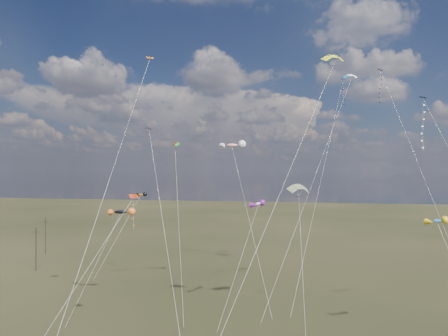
% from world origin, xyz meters
% --- Properties ---
extents(utility_pole_near, '(1.40, 0.20, 8.00)m').
position_xyz_m(utility_pole_near, '(-38.00, 30.00, 4.09)').
color(utility_pole_near, black).
rests_on(utility_pole_near, ground).
extents(utility_pole_far, '(1.40, 0.20, 8.00)m').
position_xyz_m(utility_pole_far, '(-46.00, 44.00, 4.09)').
color(utility_pole_far, black).
rests_on(utility_pole_far, ground).
extents(diamond_black_high, '(8.71, 18.50, 35.03)m').
position_xyz_m(diamond_black_high, '(23.41, 30.56, 30.05)').
color(diamond_black_high, black).
rests_on(diamond_black_high, ground).
extents(diamond_navy_tall, '(9.02, 20.36, 34.47)m').
position_xyz_m(diamond_navy_tall, '(16.78, 33.29, 29.60)').
color(diamond_navy_tall, '#0F1A45').
rests_on(diamond_navy_tall, ground).
extents(diamond_black_mid, '(8.82, 12.26, 24.22)m').
position_xyz_m(diamond_black_mid, '(-6.35, 9.04, 17.41)').
color(diamond_black_mid, black).
rests_on(diamond_black_mid, ground).
extents(diamond_red_low, '(6.73, 12.32, 15.94)m').
position_xyz_m(diamond_red_low, '(-8.47, 5.73, 13.25)').
color(diamond_red_low, '#BB2D0E').
rests_on(diamond_red_low, ground).
extents(diamond_navy_right, '(6.30, 19.35, 26.98)m').
position_xyz_m(diamond_navy_right, '(24.17, 11.18, 22.64)').
color(diamond_navy_right, '#0F1E4A').
rests_on(diamond_navy_right, ground).
extents(diamond_orange_center, '(1.51, 25.41, 32.86)m').
position_xyz_m(diamond_orange_center, '(-7.63, 2.84, 22.30)').
color(diamond_orange_center, '#C56205').
rests_on(diamond_orange_center, ground).
extents(parafoil_yellow, '(13.38, 16.07, 32.00)m').
position_xyz_m(parafoil_yellow, '(13.94, 9.80, 31.19)').
color(parafoil_yellow, '#F6F61B').
rests_on(parafoil_yellow, ground).
extents(parafoil_blue_white, '(14.50, 24.73, 35.89)m').
position_xyz_m(parafoil_blue_white, '(18.69, 36.43, 35.01)').
color(parafoil_blue_white, blue).
rests_on(parafoil_blue_white, ground).
extents(parafoil_striped, '(3.23, 10.26, 17.29)m').
position_xyz_m(parafoil_striped, '(10.13, 17.62, 16.51)').
color(parafoil_striped, '#D0C703').
rests_on(parafoil_striped, ground).
extents(parafoil_tricolor, '(7.75, 17.76, 23.58)m').
position_xyz_m(parafoil_tricolor, '(-9.67, 25.95, 22.87)').
color(parafoil_tricolor, '#D7BA06').
rests_on(parafoil_tricolor, ground).
extents(novelty_black_orange, '(3.94, 11.47, 13.31)m').
position_xyz_m(novelty_black_orange, '(-14.92, 17.12, 12.71)').
color(novelty_black_orange, black).
rests_on(novelty_black_orange, ground).
extents(novelty_orange_black, '(6.54, 8.40, 14.58)m').
position_xyz_m(novelty_orange_black, '(-19.23, 34.23, 14.05)').
color(novelty_orange_black, '#C96D00').
rests_on(novelty_orange_black, ground).
extents(novelty_white_purple, '(4.81, 9.74, 14.70)m').
position_xyz_m(novelty_white_purple, '(4.76, 17.40, 14.15)').
color(novelty_white_purple, silver).
rests_on(novelty_white_purple, ground).
extents(novelty_redwhite_stripe, '(8.91, 11.79, 23.30)m').
position_xyz_m(novelty_redwhite_stripe, '(-0.07, 24.86, 22.52)').
color(novelty_redwhite_stripe, red).
rests_on(novelty_redwhite_stripe, ground).
extents(novelty_blue_yellow, '(3.71, 10.39, 13.64)m').
position_xyz_m(novelty_blue_yellow, '(25.06, 11.31, 13.12)').
color(novelty_blue_yellow, '#1C57B2').
rests_on(novelty_blue_yellow, ground).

